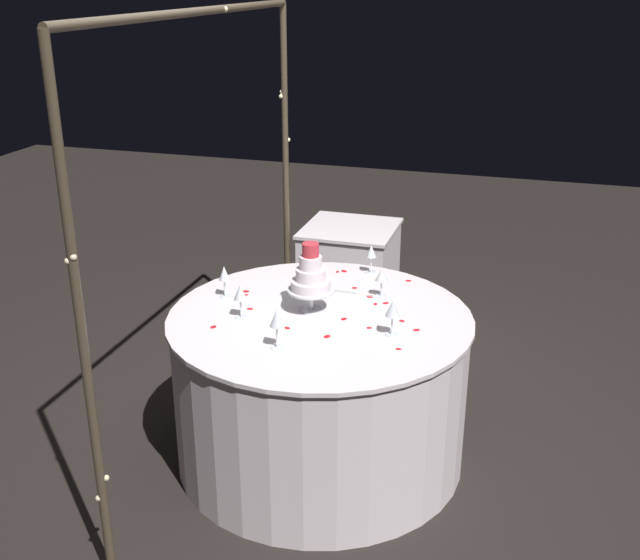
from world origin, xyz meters
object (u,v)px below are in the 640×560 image
at_px(side_table, 349,284).
at_px(wine_glass_1, 277,320).
at_px(wine_glass_2, 305,266).
at_px(wine_glass_5, 240,294).
at_px(decorative_arch, 207,174).
at_px(wine_glass_4, 371,253).
at_px(wine_glass_3, 393,310).
at_px(tiered_cake, 311,277).
at_px(wine_glass_6, 382,277).
at_px(main_table, 320,388).
at_px(cake_knife, 349,293).
at_px(wine_glass_0, 224,275).

xyz_separation_m(side_table, wine_glass_1, (-1.68, -0.12, 0.51)).
bearing_deg(wine_glass_2, wine_glass_5, 159.97).
bearing_deg(decorative_arch, wine_glass_4, -46.16).
relative_size(decorative_arch, wine_glass_3, 13.22).
bearing_deg(wine_glass_1, wine_glass_4, -10.31).
distance_m(tiered_cake, wine_glass_4, 0.59).
height_order(wine_glass_4, wine_glass_5, wine_glass_5).
bearing_deg(wine_glass_1, tiered_cake, -2.74).
height_order(wine_glass_3, wine_glass_6, wine_glass_3).
xyz_separation_m(wine_glass_2, wine_glass_3, (-0.43, -0.54, 0.01)).
bearing_deg(wine_glass_3, main_table, 74.24).
xyz_separation_m(wine_glass_3, cake_knife, (0.40, 0.30, -0.12)).
bearing_deg(main_table, wine_glass_1, 167.82).
bearing_deg(wine_glass_6, decorative_arch, 112.25).
distance_m(wine_glass_0, wine_glass_1, 0.63).
bearing_deg(tiered_cake, main_table, -128.00).
height_order(tiered_cake, wine_glass_2, tiered_cake).
relative_size(wine_glass_1, wine_glass_2, 1.16).
relative_size(decorative_arch, wine_glass_4, 14.12).
distance_m(main_table, wine_glass_6, 0.62).
bearing_deg(wine_glass_3, tiered_cake, 70.57).
xyz_separation_m(wine_glass_2, wine_glass_5, (-0.45, 0.16, 0.01)).
relative_size(wine_glass_0, wine_glass_6, 1.14).
distance_m(wine_glass_5, cake_knife, 0.60).
height_order(wine_glass_1, wine_glass_6, wine_glass_1).
height_order(decorative_arch, side_table, decorative_arch).
relative_size(wine_glass_0, cake_knife, 0.55).
xyz_separation_m(decorative_arch, side_table, (1.31, -0.34, -1.02)).
distance_m(side_table, cake_knife, 1.11).
bearing_deg(wine_glass_3, wine_glass_5, 91.64).
height_order(side_table, wine_glass_5, wine_glass_5).
bearing_deg(wine_glass_3, side_table, 21.69).
xyz_separation_m(wine_glass_1, cake_knife, (0.67, -0.14, -0.13)).
bearing_deg(decorative_arch, tiered_cake, -84.42).
distance_m(main_table, tiered_cake, 0.56).
bearing_deg(decorative_arch, cake_knife, -63.35).
distance_m(wine_glass_6, cake_knife, 0.19).
xyz_separation_m(wine_glass_1, wine_glass_3, (0.27, -0.44, -0.01)).
distance_m(main_table, side_table, 1.33).
height_order(side_table, tiered_cake, tiered_cake).
bearing_deg(wine_glass_5, cake_knife, -43.91).
distance_m(tiered_cake, wine_glass_1, 0.42).
distance_m(wine_glass_1, wine_glass_4, 0.99).
relative_size(decorative_arch, side_table, 2.82).
xyz_separation_m(decorative_arch, wine_glass_4, (0.61, -0.63, -0.53)).
xyz_separation_m(decorative_arch, tiered_cake, (0.05, -0.48, -0.47)).
distance_m(decorative_arch, tiered_cake, 0.67).
relative_size(wine_glass_1, wine_glass_6, 1.24).
bearing_deg(side_table, wine_glass_4, -156.97).
relative_size(wine_glass_5, cake_knife, 0.55).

